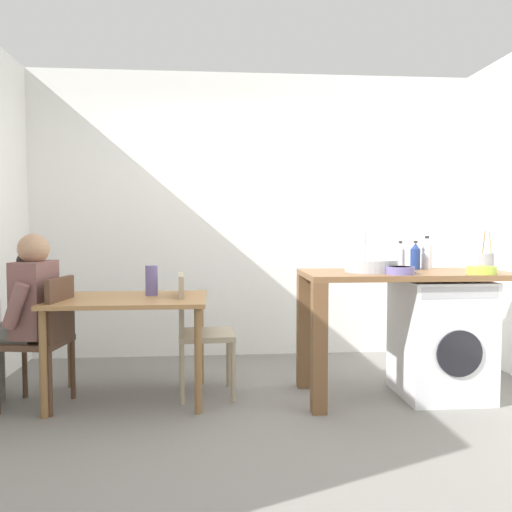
% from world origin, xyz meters
% --- Properties ---
extents(ground_plane, '(5.46, 5.46, 0.00)m').
position_xyz_m(ground_plane, '(0.00, 0.00, 0.00)').
color(ground_plane, slate).
extents(wall_back, '(4.60, 0.10, 2.70)m').
position_xyz_m(wall_back, '(0.00, 1.75, 1.35)').
color(wall_back, white).
rests_on(wall_back, ground_plane).
extents(dining_table, '(1.10, 0.76, 0.74)m').
position_xyz_m(dining_table, '(-1.00, 0.46, 0.64)').
color(dining_table, '#9E7042').
rests_on(dining_table, ground_plane).
extents(chair_person_seat, '(0.46, 0.46, 0.90)m').
position_xyz_m(chair_person_seat, '(-1.54, 0.35, 0.51)').
color(chair_person_seat, '#4C3323').
rests_on(chair_person_seat, ground_plane).
extents(chair_opposite, '(0.42, 0.42, 0.90)m').
position_xyz_m(chair_opposite, '(-0.52, 0.51, 0.51)').
color(chair_opposite, gray).
rests_on(chair_opposite, ground_plane).
extents(seated_person, '(0.53, 0.53, 1.20)m').
position_xyz_m(seated_person, '(-1.70, 0.37, 0.67)').
color(seated_person, '#595651').
rests_on(seated_person, ground_plane).
extents(kitchen_counter, '(1.50, 0.68, 0.92)m').
position_xyz_m(kitchen_counter, '(0.79, 0.36, 0.76)').
color(kitchen_counter, brown).
rests_on(kitchen_counter, ground_plane).
extents(washing_machine, '(0.60, 0.61, 0.86)m').
position_xyz_m(washing_machine, '(1.27, 0.36, 0.43)').
color(washing_machine, silver).
rests_on(washing_machine, ground_plane).
extents(sink_basin, '(0.38, 0.38, 0.09)m').
position_xyz_m(sink_basin, '(0.74, 0.36, 0.97)').
color(sink_basin, '#9EA0A5').
rests_on(sink_basin, kitchen_counter).
extents(tap, '(0.02, 0.02, 0.28)m').
position_xyz_m(tap, '(0.74, 0.54, 1.06)').
color(tap, '#B2B2B7').
rests_on(tap, kitchen_counter).
extents(bottle_tall_green, '(0.07, 0.07, 0.21)m').
position_xyz_m(bottle_tall_green, '(1.06, 0.62, 1.02)').
color(bottle_tall_green, silver).
rests_on(bottle_tall_green, kitchen_counter).
extents(bottle_squat_brown, '(0.07, 0.07, 0.22)m').
position_xyz_m(bottle_squat_brown, '(1.14, 0.54, 1.02)').
color(bottle_squat_brown, navy).
rests_on(bottle_squat_brown, kitchen_counter).
extents(bottle_clear_small, '(0.08, 0.08, 0.26)m').
position_xyz_m(bottle_clear_small, '(1.25, 0.59, 1.04)').
color(bottle_clear_small, silver).
rests_on(bottle_clear_small, kitchen_counter).
extents(mixing_bowl, '(0.19, 0.19, 0.05)m').
position_xyz_m(mixing_bowl, '(0.89, 0.16, 0.95)').
color(mixing_bowl, slate).
rests_on(mixing_bowl, kitchen_counter).
extents(utensil_crock, '(0.11, 0.11, 0.30)m').
position_xyz_m(utensil_crock, '(1.64, 0.41, 0.99)').
color(utensil_crock, gray).
rests_on(utensil_crock, kitchen_counter).
extents(colander, '(0.20, 0.20, 0.06)m').
position_xyz_m(colander, '(1.46, 0.14, 0.95)').
color(colander, '#A8C63D').
rests_on(colander, kitchen_counter).
extents(vase, '(0.09, 0.09, 0.22)m').
position_xyz_m(vase, '(-0.85, 0.56, 0.85)').
color(vase, slate).
rests_on(vase, dining_table).
extents(scissors, '(0.15, 0.06, 0.01)m').
position_xyz_m(scissors, '(0.96, 0.26, 0.92)').
color(scissors, '#B2B2B7').
rests_on(scissors, kitchen_counter).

